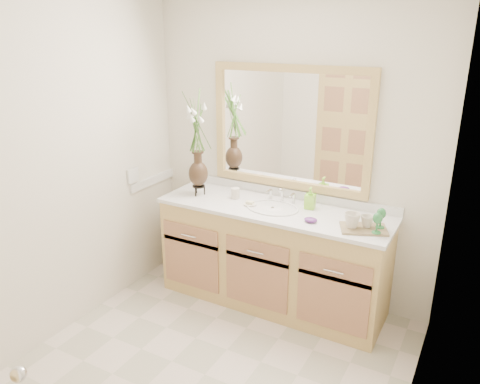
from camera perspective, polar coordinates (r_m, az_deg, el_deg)
The scene contains 19 objects.
floor at distance 3.29m, azimuth -4.33°, elevation -21.31°, with size 2.60×2.60×0.00m, color beige.
wall_back at distance 3.77m, azimuth 6.10°, elevation 4.74°, with size 2.40×0.02×2.40m, color silver.
wall_left at distance 3.46m, azimuth -21.74°, elevation 2.12°, with size 0.02×2.60×2.40m, color silver.
wall_right at distance 2.28m, azimuth 21.15°, elevation -6.48°, with size 0.02×2.60×2.40m, color silver.
vanity at distance 3.81m, azimuth 3.96°, elevation -7.94°, with size 1.80×0.55×0.80m.
counter at distance 3.64m, azimuth 4.11°, elevation -2.12°, with size 1.84×0.57×0.03m, color white.
sink at distance 3.64m, azimuth 3.98°, elevation -2.78°, with size 0.38×0.34×0.23m.
mirror at distance 3.70m, azimuth 6.08°, elevation 7.73°, with size 1.32×0.04×0.97m.
switch_plate at distance 4.01m, azimuth -12.93°, elevation 1.99°, with size 0.02×0.12×0.12m, color white.
flower_vase at distance 3.78m, azimuth -5.26°, elevation 7.16°, with size 0.19×0.19×0.77m.
tumbler at distance 3.81m, azimuth -0.58°, elevation -0.15°, with size 0.07×0.07×0.09m, color beige.
soap_dish at distance 3.67m, azimuth 1.21°, elevation -1.47°, with size 0.10×0.10×0.03m.
soap_bottle at distance 3.62m, azimuth 8.55°, elevation -0.85°, with size 0.07×0.07×0.15m, color #8EE536.
purple_dish at distance 3.39m, azimuth 8.61°, elevation -3.38°, with size 0.10×0.08×0.03m, color #5F2879.
tray at distance 3.34m, azimuth 14.83°, elevation -4.35°, with size 0.31×0.21×0.02m, color brown.
mug_left at distance 3.30m, azimuth 13.52°, elevation -3.31°, with size 0.11×0.11×0.11m, color beige.
mug_right at distance 3.34m, azimuth 15.23°, elevation -3.42°, with size 0.09×0.08×0.09m, color beige.
goblet_front at distance 3.24m, azimuth 16.43°, elevation -3.22°, with size 0.06×0.06×0.15m.
goblet_back at distance 3.33m, azimuth 16.84°, elevation -2.65°, with size 0.06×0.06×0.14m.
Camera 1 is at (1.41, -2.07, 2.14)m, focal length 35.00 mm.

